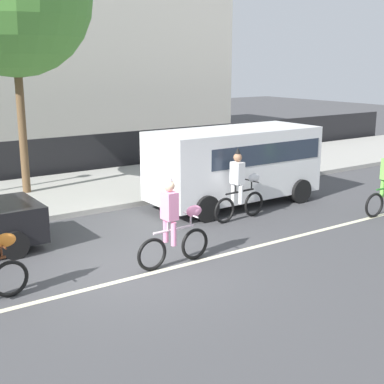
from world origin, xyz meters
name	(u,v)px	position (x,y,z in m)	size (l,w,h in m)	color
ground_plane	(140,265)	(0.00, 0.00, 0.00)	(80.00, 80.00, 0.00)	#424244
road_centre_line	(152,273)	(0.00, -0.50, 0.00)	(36.00, 0.14, 0.01)	beige
sidewalk_curb	(34,197)	(0.00, 6.50, 0.07)	(60.00, 5.00, 0.15)	#9E9B93
fence_line	(4,162)	(0.00, 9.40, 0.70)	(40.00, 0.08, 1.40)	black
parade_cyclist_pink	(174,225)	(0.61, -0.36, 0.84)	(1.72, 0.50, 1.92)	black
parade_cyclist_zebra	(240,188)	(3.77, 1.38, 0.84)	(1.72, 0.50, 1.92)	black
parked_van_white	(236,160)	(4.69, 2.70, 1.28)	(5.00, 2.22, 2.18)	white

